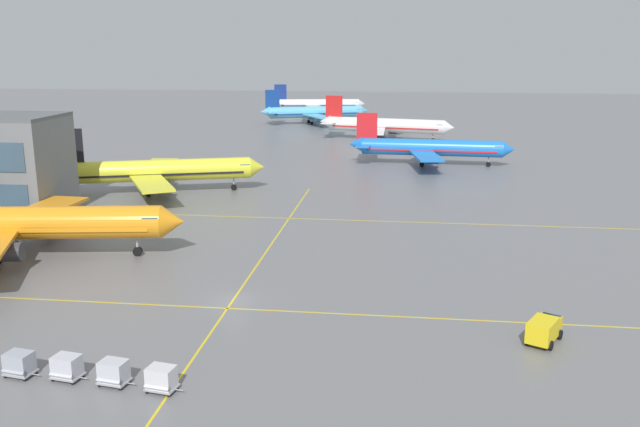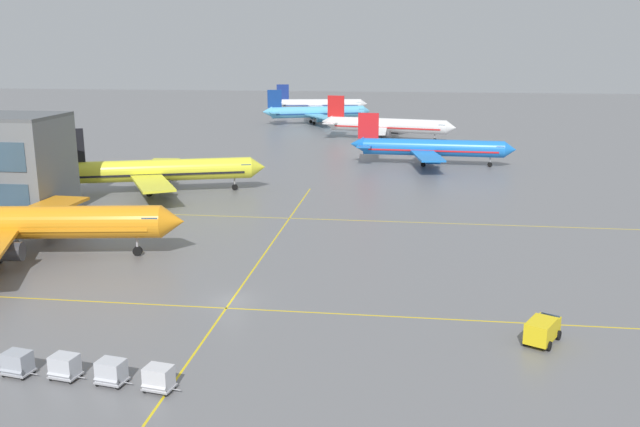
% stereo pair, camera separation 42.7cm
% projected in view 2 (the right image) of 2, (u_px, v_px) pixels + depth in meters
% --- Properties ---
extents(ground_plane, '(600.00, 600.00, 0.00)m').
position_uv_depth(ground_plane, '(232.00, 300.00, 65.85)').
color(ground_plane, slate).
extents(airliner_front_gate, '(37.91, 32.35, 11.80)m').
position_uv_depth(airliner_front_gate, '(18.00, 223.00, 78.53)').
color(airliner_front_gate, orange).
rests_on(airliner_front_gate, ground).
extents(airliner_second_row, '(34.59, 29.56, 11.00)m').
position_uv_depth(airliner_second_row, '(157.00, 171.00, 112.56)').
color(airliner_second_row, yellow).
rests_on(airliner_second_row, ground).
extents(airliner_third_row, '(33.48, 28.87, 10.41)m').
position_uv_depth(airliner_third_row, '(431.00, 148.00, 138.71)').
color(airliner_third_row, blue).
rests_on(airliner_third_row, ground).
extents(airliner_far_left_stand, '(35.34, 30.02, 11.04)m').
position_uv_depth(airliner_far_left_stand, '(386.00, 125.00, 175.17)').
color(airliner_far_left_stand, white).
rests_on(airliner_far_left_stand, ground).
extents(airliner_far_right_stand, '(33.16, 28.40, 10.63)m').
position_uv_depth(airliner_far_right_stand, '(316.00, 112.00, 210.90)').
color(airliner_far_right_stand, '#5BB7E5').
rests_on(airliner_far_right_stand, ground).
extents(airliner_distant_taxiway, '(33.47, 28.52, 10.43)m').
position_uv_depth(airliner_distant_taxiway, '(319.00, 104.00, 239.89)').
color(airliner_distant_taxiway, white).
rests_on(airliner_distant_taxiway, ground).
extents(taxiway_markings, '(161.30, 75.52, 0.01)m').
position_uv_depth(taxiway_markings, '(264.00, 254.00, 80.44)').
color(taxiway_markings, yellow).
rests_on(taxiway_markings, ground).
extents(service_truck_red_van, '(3.57, 4.49, 2.10)m').
position_uv_depth(service_truck_red_van, '(543.00, 329.00, 56.31)').
color(service_truck_red_van, yellow).
rests_on(service_truck_red_van, ground).
extents(baggage_cart_row_leftmost, '(2.85, 1.99, 1.86)m').
position_uv_depth(baggage_cart_row_leftmost, '(17.00, 363.00, 50.72)').
color(baggage_cart_row_leftmost, '#99999E').
rests_on(baggage_cart_row_leftmost, ground).
extents(baggage_cart_row_second, '(2.85, 1.99, 1.86)m').
position_uv_depth(baggage_cart_row_second, '(64.00, 366.00, 50.18)').
color(baggage_cart_row_second, '#99999E').
rests_on(baggage_cart_row_second, ground).
extents(baggage_cart_row_middle, '(2.85, 1.99, 1.86)m').
position_uv_depth(baggage_cart_row_middle, '(111.00, 372.00, 49.37)').
color(baggage_cart_row_middle, '#99999E').
rests_on(baggage_cart_row_middle, ground).
extents(baggage_cart_row_fourth, '(2.85, 1.99, 1.86)m').
position_uv_depth(baggage_cart_row_fourth, '(159.00, 378.00, 48.42)').
color(baggage_cart_row_fourth, '#99999E').
rests_on(baggage_cart_row_fourth, ground).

